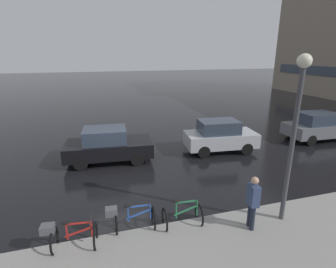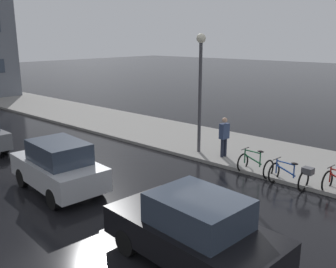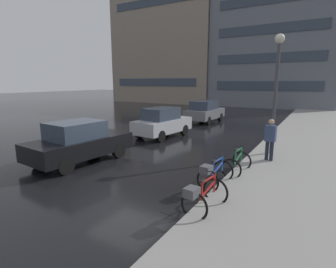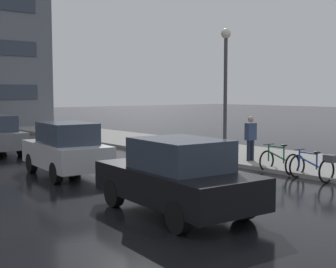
# 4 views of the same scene
# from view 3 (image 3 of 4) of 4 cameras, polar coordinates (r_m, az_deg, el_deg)

# --- Properties ---
(ground_plane) EXTENTS (140.00, 140.00, 0.00)m
(ground_plane) POSITION_cam_3_polar(r_m,az_deg,el_deg) (10.19, -8.64, -7.34)
(ground_plane) COLOR black
(sidewalk_kerb) EXTENTS (4.80, 60.00, 0.14)m
(sidewalk_kerb) POSITION_cam_3_polar(r_m,az_deg,el_deg) (17.74, 29.45, -0.42)
(sidewalk_kerb) COLOR gray
(sidewalk_kerb) RESTS_ON ground
(bicycle_nearest) EXTENTS (0.88, 1.44, 0.93)m
(bicycle_nearest) POSITION_cam_3_polar(r_m,az_deg,el_deg) (6.67, 7.56, -13.20)
(bicycle_nearest) COLOR black
(bicycle_nearest) RESTS_ON ground
(bicycle_second) EXTENTS (0.83, 1.46, 0.92)m
(bicycle_second) POSITION_cam_3_polar(r_m,az_deg,el_deg) (8.25, 9.93, -8.41)
(bicycle_second) COLOR black
(bicycle_second) RESTS_ON ground
(bicycle_third) EXTENTS (0.79, 1.19, 1.00)m
(bicycle_third) POSITION_cam_3_polar(r_m,az_deg,el_deg) (9.60, 14.75, -6.25)
(bicycle_third) COLOR black
(bicycle_third) RESTS_ON ground
(car_black) EXTENTS (2.26, 4.32, 1.68)m
(car_black) POSITION_cam_3_polar(r_m,az_deg,el_deg) (11.25, -18.77, -1.65)
(car_black) COLOR black
(car_black) RESTS_ON ground
(car_silver) EXTENTS (2.12, 3.96, 1.73)m
(car_silver) POSITION_cam_3_polar(r_m,az_deg,el_deg) (15.48, -1.27, 2.53)
(car_silver) COLOR #B2B5BA
(car_silver) RESTS_ON ground
(car_grey) EXTENTS (2.06, 4.05, 1.71)m
(car_grey) POSITION_cam_3_polar(r_m,az_deg,el_deg) (21.48, 7.96, 4.91)
(car_grey) COLOR slate
(car_grey) RESTS_ON ground
(pedestrian) EXTENTS (0.43, 0.29, 1.81)m
(pedestrian) POSITION_cam_3_polar(r_m,az_deg,el_deg) (11.10, 21.35, -0.98)
(pedestrian) COLOR #1E2333
(pedestrian) RESTS_ON ground
(streetlamp) EXTENTS (0.39, 0.39, 5.15)m
(streetlamp) POSITION_cam_3_polar(r_m,az_deg,el_deg) (12.08, 22.58, 11.17)
(streetlamp) COLOR #424247
(streetlamp) RESTS_ON ground
(building_facade_main) EXTENTS (14.84, 10.46, 15.12)m
(building_facade_main) POSITION_cam_3_polar(r_m,az_deg,el_deg) (39.31, 22.41, 16.88)
(building_facade_main) COLOR slate
(building_facade_main) RESTS_ON ground
(building_facade_side) EXTENTS (16.39, 10.68, 17.28)m
(building_facade_side) POSITION_cam_3_polar(r_m,az_deg,el_deg) (44.45, 0.95, 18.37)
(building_facade_side) COLOR gray
(building_facade_side) RESTS_ON ground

